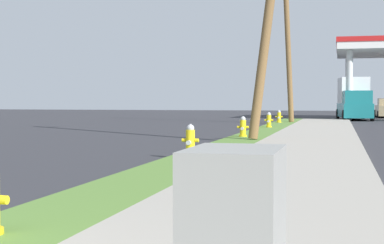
% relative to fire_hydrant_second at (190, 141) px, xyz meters
% --- Properties ---
extents(fire_hydrant_second, '(0.42, 0.38, 0.74)m').
position_rel_fire_hydrant_second_xyz_m(fire_hydrant_second, '(0.00, 0.00, 0.00)').
color(fire_hydrant_second, yellow).
rests_on(fire_hydrant_second, grass_verge).
extents(fire_hydrant_third, '(0.42, 0.37, 0.74)m').
position_rel_fire_hydrant_second_xyz_m(fire_hydrant_third, '(0.13, 7.33, 0.00)').
color(fire_hydrant_third, yellow).
rests_on(fire_hydrant_third, grass_verge).
extents(fire_hydrant_fourth, '(0.42, 0.37, 0.74)m').
position_rel_fire_hydrant_second_xyz_m(fire_hydrant_fourth, '(0.18, 14.98, 0.00)').
color(fire_hydrant_fourth, yellow).
rests_on(fire_hydrant_fourth, grass_verge).
extents(fire_hydrant_fifth, '(0.42, 0.38, 0.74)m').
position_rel_fire_hydrant_second_xyz_m(fire_hydrant_fifth, '(0.06, 21.23, 0.00)').
color(fire_hydrant_fifth, yellow).
rests_on(fire_hydrant_fifth, grass_verge).
extents(utility_pole_background, '(1.39, 0.63, 9.99)m').
position_rel_fire_hydrant_second_xyz_m(utility_pole_background, '(0.44, 22.49, 4.75)').
color(utility_pole_background, brown).
rests_on(utility_pole_background, grass_verge).
extents(truck_teal_at_forecourt, '(2.59, 6.54, 3.11)m').
position_rel_fire_hydrant_second_xyz_m(truck_teal_at_forecourt, '(4.57, 31.02, 1.04)').
color(truck_teal_at_forecourt, '#197075').
rests_on(truck_teal_at_forecourt, ground).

